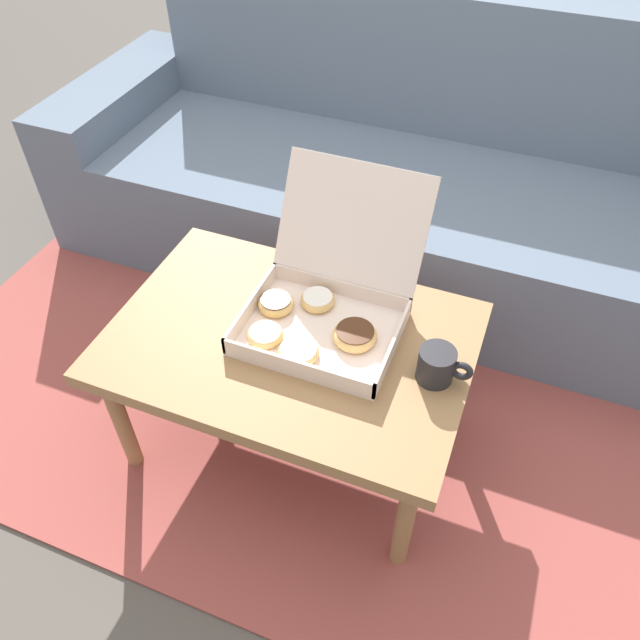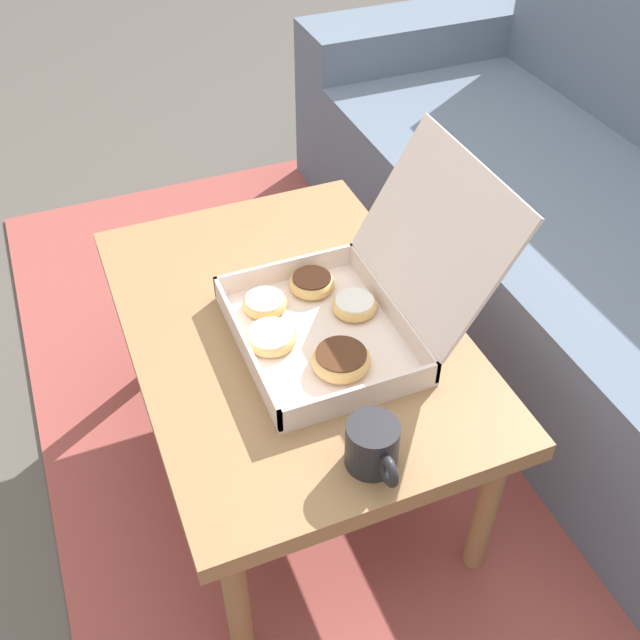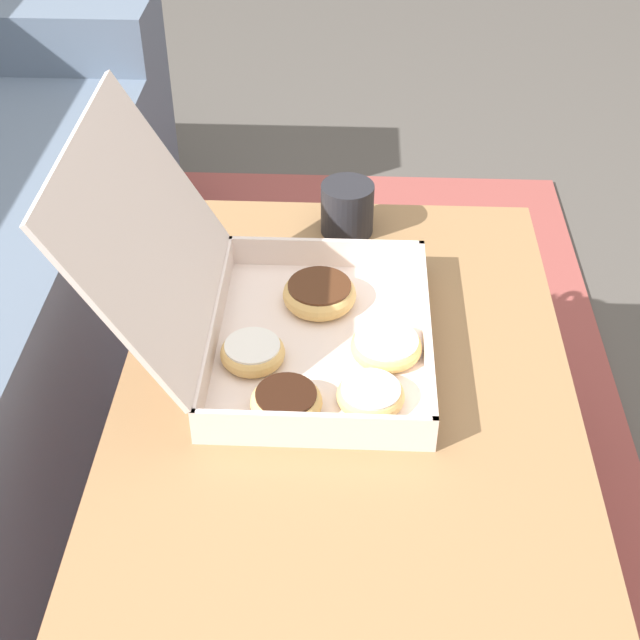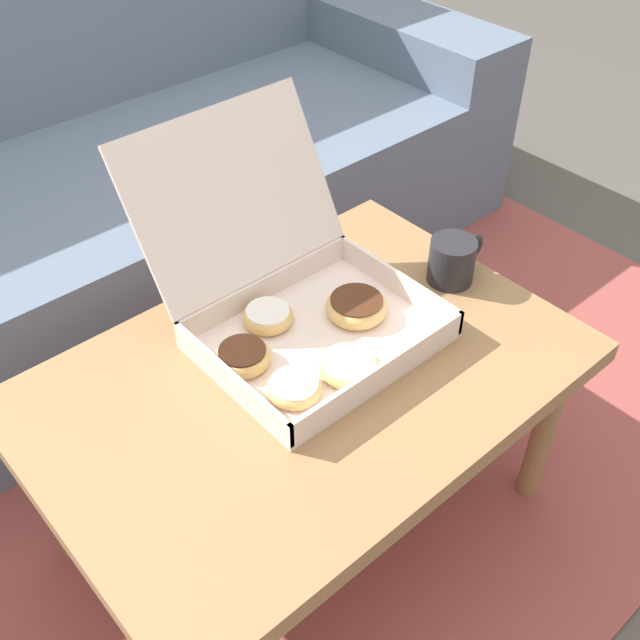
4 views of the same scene
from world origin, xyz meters
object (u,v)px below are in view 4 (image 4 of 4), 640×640
object	(u,v)px
couch	(59,206)
pastry_box	(296,306)
coffee_mug	(453,260)
coffee_table	(306,390)

from	to	relation	value
couch	pastry_box	xyz separation A→B (m)	(0.05, -0.87, 0.19)
pastry_box	couch	bearing A→B (deg)	93.53
couch	coffee_mug	distance (m)	1.03
coffee_table	coffee_mug	size ratio (longest dim) A/B	6.98
coffee_table	pastry_box	xyz separation A→B (m)	(0.05, 0.09, 0.10)
coffee_mug	couch	bearing A→B (deg)	111.41
pastry_box	coffee_mug	bearing A→B (deg)	-14.20
couch	pastry_box	size ratio (longest dim) A/B	5.32
couch	coffee_mug	bearing A→B (deg)	-68.59
pastry_box	coffee_mug	distance (m)	0.33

